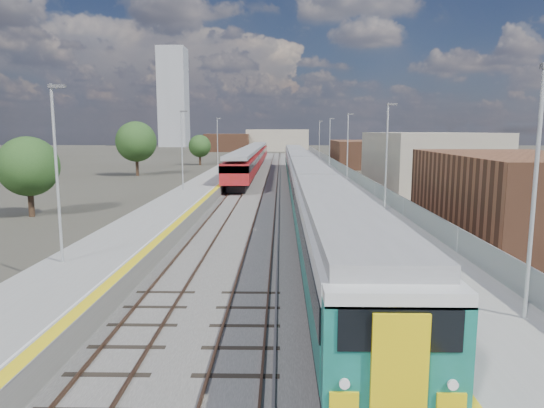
{
  "coord_description": "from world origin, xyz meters",
  "views": [
    {
      "loc": [
        -0.78,
        -12.11,
        6.63
      ],
      "look_at": [
        -1.32,
        17.05,
        2.2
      ],
      "focal_mm": 32.0,
      "sensor_mm": 36.0,
      "label": 1
    }
  ],
  "objects": [
    {
      "name": "red_train",
      "position": [
        -5.5,
        67.46,
        2.3
      ],
      "size": [
        3.08,
        62.47,
        3.89
      ],
      "color": "black",
      "rests_on": "ground"
    },
    {
      "name": "tree_d",
      "position": [
        22.79,
        70.09,
        3.57
      ],
      "size": [
        4.19,
        4.19,
        5.67
      ],
      "color": "#382619",
      "rests_on": "ground"
    },
    {
      "name": "buildings",
      "position": [
        -18.12,
        138.6,
        10.7
      ],
      "size": [
        72.0,
        185.5,
        40.0
      ],
      "color": "brown",
      "rests_on": "ground"
    },
    {
      "name": "ground",
      "position": [
        0.0,
        50.0,
        0.0
      ],
      "size": [
        320.0,
        320.0,
        0.0
      ],
      "primitive_type": "plane",
      "color": "#47443A",
      "rests_on": "ground"
    },
    {
      "name": "platform_right",
      "position": [
        5.28,
        52.49,
        0.54
      ],
      "size": [
        4.7,
        155.0,
        8.52
      ],
      "color": "slate",
      "rests_on": "ground"
    },
    {
      "name": "tree_c",
      "position": [
        -16.49,
        81.77,
        3.66
      ],
      "size": [
        4.3,
        4.3,
        5.83
      ],
      "color": "#382619",
      "rests_on": "ground"
    },
    {
      "name": "tree_b",
      "position": [
        -22.02,
        58.95,
        5.03
      ],
      "size": [
        5.89,
        5.89,
        7.98
      ],
      "color": "#382619",
      "rests_on": "ground"
    },
    {
      "name": "ballast_bed",
      "position": [
        -2.25,
        52.5,
        0.03
      ],
      "size": [
        10.5,
        155.0,
        0.06
      ],
      "primitive_type": "cube",
      "color": "#565451",
      "rests_on": "ground"
    },
    {
      "name": "platform_left",
      "position": [
        -9.05,
        52.49,
        0.52
      ],
      "size": [
        4.3,
        155.0,
        8.52
      ],
      "color": "slate",
      "rests_on": "ground"
    },
    {
      "name": "tree_a",
      "position": [
        -20.15,
        24.64,
        3.9
      ],
      "size": [
        4.58,
        4.58,
        6.21
      ],
      "color": "#382619",
      "rests_on": "ground"
    },
    {
      "name": "tracks",
      "position": [
        -1.65,
        54.18,
        0.11
      ],
      "size": [
        8.96,
        160.0,
        0.17
      ],
      "color": "#4C3323",
      "rests_on": "ground"
    },
    {
      "name": "green_train",
      "position": [
        1.5,
        38.33,
        2.32
      ],
      "size": [
        2.99,
        83.31,
        3.3
      ],
      "color": "black",
      "rests_on": "ground"
    }
  ]
}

